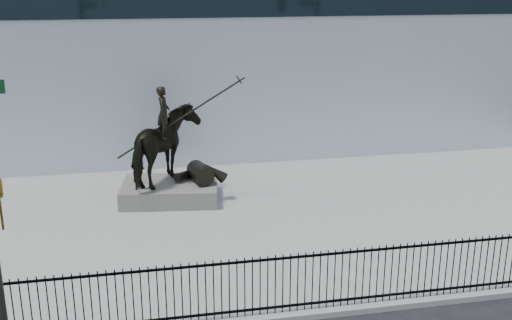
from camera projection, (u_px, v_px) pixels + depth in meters
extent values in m
cube|color=gray|center=(273.00, 219.00, 19.76)|extent=(30.00, 12.00, 0.15)
cube|color=silver|center=(217.00, 43.00, 30.64)|extent=(44.00, 14.00, 9.00)
cube|color=black|center=(327.00, 302.00, 14.30)|extent=(22.00, 0.05, 0.05)
cube|color=black|center=(329.00, 254.00, 13.93)|extent=(22.00, 0.05, 0.05)
cube|color=black|center=(328.00, 279.00, 14.13)|extent=(22.00, 0.03, 1.50)
cube|color=#605E58|center=(170.00, 191.00, 21.18)|extent=(3.61, 2.72, 0.62)
imported|color=black|center=(168.00, 147.00, 20.70)|extent=(2.59, 2.91, 2.65)
imported|color=black|center=(163.00, 113.00, 20.34)|extent=(0.51, 0.71, 1.79)
cylinder|color=black|center=(178.00, 120.00, 20.45)|extent=(4.23, 0.65, 2.70)
imported|color=#A76D12|center=(0.00, 205.00, 11.04)|extent=(0.16, 0.20, 1.00)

